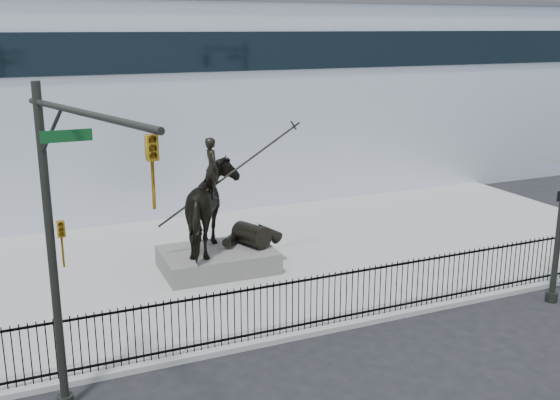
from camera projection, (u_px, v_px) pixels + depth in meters
name	position (u px, v px, depth m)	size (l,w,h in m)	color
ground	(352.00, 349.00, 16.75)	(120.00, 120.00, 0.00)	black
plaza	(252.00, 260.00, 22.92)	(30.00, 12.00, 0.15)	gray
building	(157.00, 98.00, 33.27)	(44.00, 14.00, 9.00)	white
picket_fence	(329.00, 299.00, 17.62)	(22.10, 0.10, 1.50)	black
statue_plinth	(218.00, 260.00, 21.75)	(3.66, 2.51, 0.69)	#52504B
equestrian_statue	(219.00, 208.00, 21.32)	(4.69, 2.95, 3.97)	black
traffic_signal_left	(67.00, 240.00, 12.52)	(1.52, 4.84, 7.00)	black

